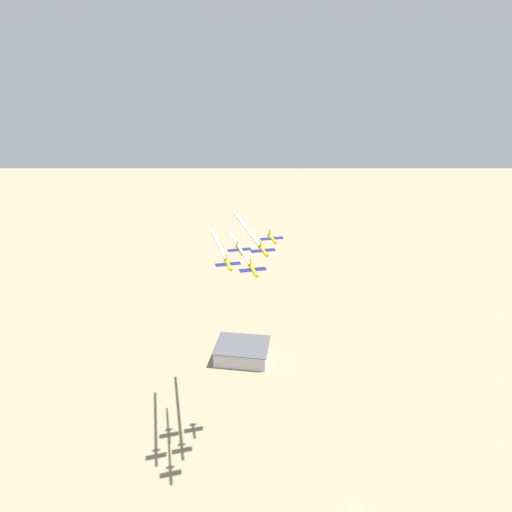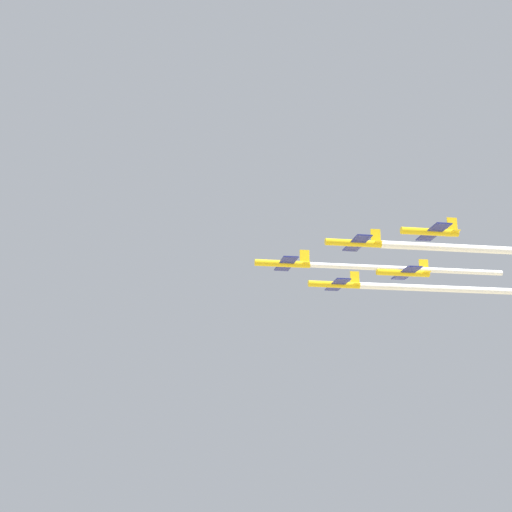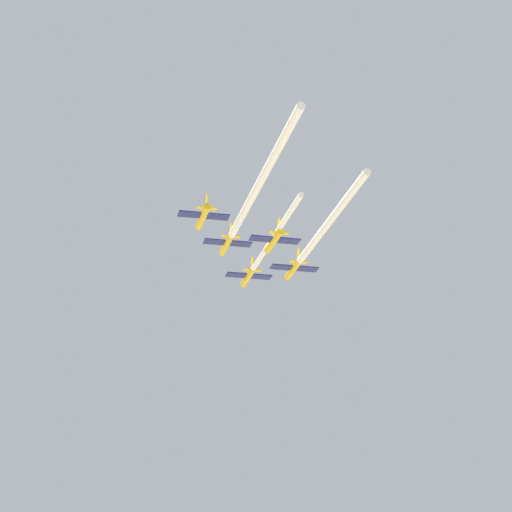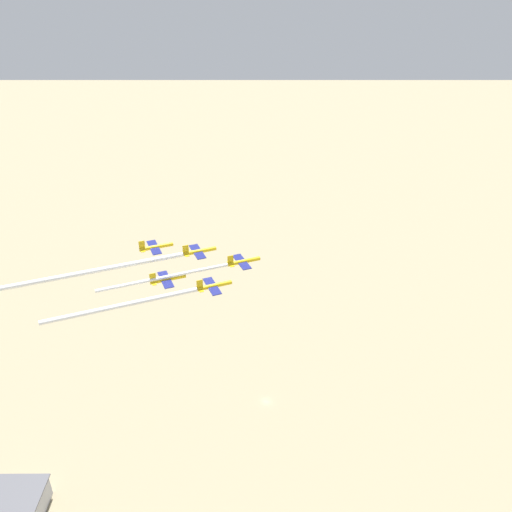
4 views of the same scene
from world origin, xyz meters
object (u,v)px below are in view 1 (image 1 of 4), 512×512
object	(u,v)px
jet_1	(263,251)
jet_0	(253,270)
jet_2	(228,264)
jet_4	(240,250)
jet_3	(272,239)
hangar	(242,351)

from	to	relation	value
jet_1	jet_0	bearing A→B (deg)	59.53
jet_0	jet_1	size ratio (longest dim) A/B	1.00
jet_2	jet_4	size ratio (longest dim) A/B	1.00
jet_1	jet_3	world-z (taller)	jet_3
jet_1	jet_4	distance (m)	13.80
hangar	jet_2	bearing A→B (deg)	96.90
jet_1	jet_4	size ratio (longest dim) A/B	1.00
jet_4	jet_2	bearing A→B (deg)	59.53
hangar	jet_3	bearing A→B (deg)	111.65
hangar	jet_0	size ratio (longest dim) A/B	3.36
jet_1	jet_2	bearing A→B (deg)	0.00
hangar	jet_0	distance (m)	131.26
jet_0	jet_2	size ratio (longest dim) A/B	1.00
hangar	jet_4	world-z (taller)	jet_4
jet_3	jet_4	xyz separation A→B (m)	(12.62, 5.09, -3.69)
jet_0	jet_4	world-z (taller)	jet_0
jet_1	jet_4	bearing A→B (deg)	-59.53
jet_1	jet_3	xyz separation A→B (m)	(-1.98, -13.28, 0.47)
jet_0	jet_3	distance (m)	27.00
jet_4	jet_0	bearing A→B (deg)	90.00
jet_0	jet_1	bearing A→B (deg)	-120.47
jet_0	jet_4	size ratio (longest dim) A/B	1.00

